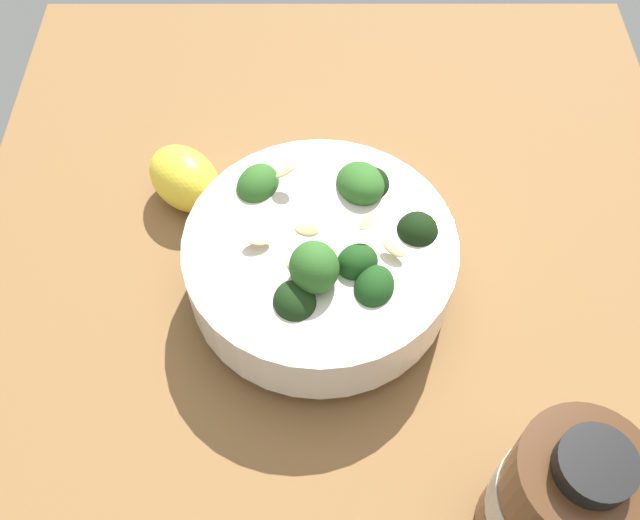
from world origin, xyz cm
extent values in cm
cube|color=brown|center=(0.00, 0.00, -2.00)|extent=(58.25, 58.25, 3.99)
cylinder|color=silver|center=(5.03, -1.29, 0.78)|extent=(10.49, 10.49, 1.56)
cylinder|color=silver|center=(5.03, -1.29, 3.90)|extent=(19.07, 19.07, 4.68)
cylinder|color=beige|center=(5.03, -1.29, 5.84)|extent=(15.71, 15.71, 0.80)
cylinder|color=#4A8F3C|center=(6.84, 1.18, 5.02)|extent=(1.52, 1.46, 1.47)
ellipsoid|color=#194216|center=(6.84, 1.18, 6.38)|extent=(4.46, 4.11, 3.74)
cylinder|color=#4A8F3C|center=(0.45, -5.80, 4.50)|extent=(1.88, 1.72, 1.75)
ellipsoid|color=#2D6023|center=(0.45, -5.80, 6.13)|extent=(5.18, 4.90, 4.36)
cylinder|color=#3C7A32|center=(8.00, -1.67, 5.96)|extent=(2.07, 1.93, 1.46)
ellipsoid|color=#2D6023|center=(8.00, -1.67, 7.62)|extent=(4.83, 4.01, 4.36)
cylinder|color=#3C7A32|center=(0.08, 1.62, 4.50)|extent=(2.03, 1.96, 1.68)
ellipsoid|color=#2D6023|center=(0.08, 1.62, 6.39)|extent=(5.80, 4.83, 4.06)
cylinder|color=#4A8F3C|center=(-0.19, 2.34, 4.59)|extent=(1.51, 1.49, 1.39)
ellipsoid|color=black|center=(-0.19, 2.34, 6.02)|extent=(4.24, 4.74, 4.21)
cylinder|color=#3C7A32|center=(8.71, 2.24, 4.81)|extent=(1.13, 1.25, 1.47)
ellipsoid|color=#194216|center=(8.71, 2.24, 6.26)|extent=(4.14, 4.47, 4.04)
cylinder|color=#589D47|center=(9.77, -2.93, 4.79)|extent=(1.58, 1.47, 1.32)
ellipsoid|color=black|center=(9.77, -2.93, 6.08)|extent=(4.46, 4.39, 3.84)
cylinder|color=#3C7A32|center=(4.02, 5.46, 4.54)|extent=(1.47, 1.52, 1.02)
ellipsoid|color=black|center=(4.02, 5.46, 6.01)|extent=(4.12, 4.07, 3.19)
ellipsoid|color=#DBBC84|center=(4.80, 1.89, 8.40)|extent=(2.07, 1.84, 0.94)
ellipsoid|color=#DBBC84|center=(6.02, 3.67, 6.94)|extent=(1.98, 2.02, 0.68)
ellipsoid|color=#DBBC84|center=(-0.28, -3.69, 7.85)|extent=(1.47, 1.80, 1.39)
ellipsoid|color=#DBBC84|center=(5.21, -2.19, 7.94)|extent=(1.26, 1.78, 1.32)
ellipsoid|color=#DBBC84|center=(5.25, -5.51, 6.81)|extent=(1.18, 1.92, 0.82)
ellipsoid|color=#DBBC84|center=(7.79, -2.70, 7.13)|extent=(1.54, 2.06, 1.13)
ellipsoid|color=yellow|center=(-3.77, -12.07, 2.50)|extent=(7.95, 8.03, 5.00)
cylinder|color=#472814|center=(22.43, 11.86, 5.85)|extent=(7.10, 7.10, 11.70)
cylinder|color=black|center=(22.43, 11.86, 12.39)|extent=(3.91, 3.91, 1.38)
cylinder|color=beige|center=(22.43, 11.86, 5.36)|extent=(7.24, 7.24, 3.16)
camera|label=1|loc=(33.10, -1.31, 46.23)|focal=40.10mm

